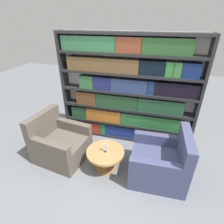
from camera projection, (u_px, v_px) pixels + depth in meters
ground_plane at (109, 183)px, 2.90m from camera, size 14.00×14.00×0.00m
bookshelf at (127, 92)px, 3.52m from camera, size 2.75×0.30×2.21m
armchair_left at (60, 144)px, 3.33m from camera, size 0.99×0.93×0.90m
armchair_right at (160, 163)px, 2.90m from camera, size 0.91×0.84×0.90m
coffee_table at (105, 156)px, 3.07m from camera, size 0.66×0.66×0.39m
table_sign at (105, 148)px, 2.98m from camera, size 0.08×0.06×0.16m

